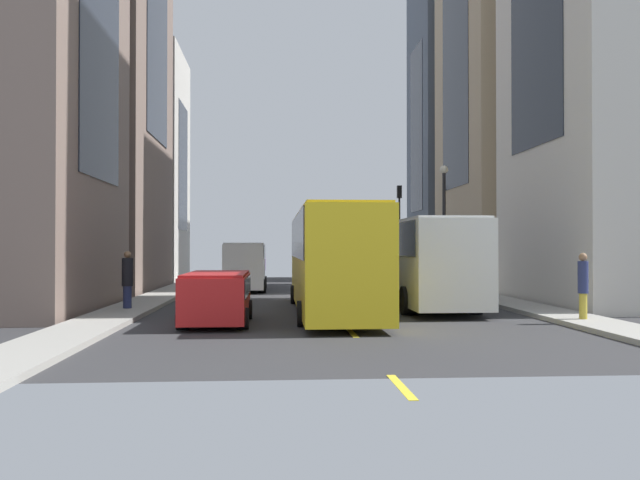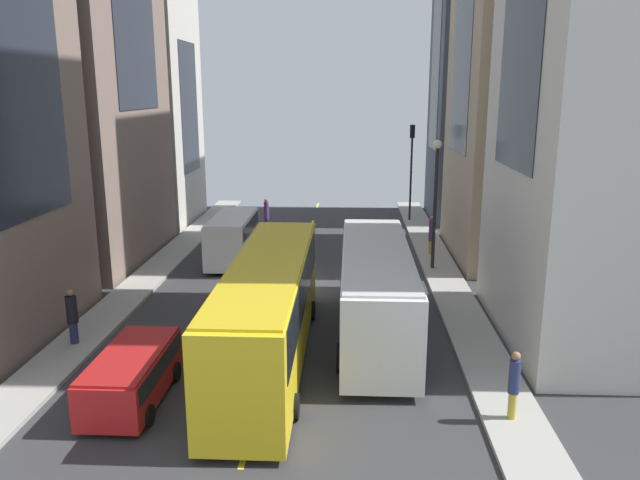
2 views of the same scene
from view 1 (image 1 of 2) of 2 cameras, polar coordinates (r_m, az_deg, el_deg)
ground_plane at (r=32.01m, az=-0.18°, el=-4.84°), size 40.58×40.58×0.00m
sidewalk_west at (r=33.31m, az=12.63°, el=-4.53°), size 1.82×44.00×0.15m
sidewalk_east at (r=32.37m, az=-13.37°, el=-4.64°), size 1.82×44.00×0.15m
lane_stripe_0 at (r=52.95m, az=-1.68°, el=-3.19°), size 0.16×2.00×0.01m
lane_stripe_1 at (r=45.96m, az=-1.33°, el=-3.57°), size 0.16×2.00×0.01m
lane_stripe_2 at (r=38.98m, az=-0.86°, el=-4.09°), size 0.16×2.00×0.01m
lane_stripe_3 at (r=32.01m, az=-0.18°, el=-4.83°), size 0.16×2.00×0.01m
lane_stripe_4 at (r=25.05m, az=0.89°, el=-5.98°), size 0.16×2.00×0.01m
lane_stripe_5 at (r=18.13m, az=2.78°, el=-8.02°), size 0.16×2.00×0.01m
lane_stripe_6 at (r=11.30m, az=7.04°, el=-12.49°), size 0.16×2.00×0.01m
building_west_0 at (r=51.28m, az=12.37°, el=9.33°), size 7.32×7.31×22.44m
building_west_1 at (r=41.73m, az=15.78°, el=14.21°), size 6.18×9.81×26.06m
building_east_0 at (r=47.72m, az=-15.86°, el=6.10°), size 6.87×7.83×15.88m
city_bus_white at (r=26.63m, az=8.57°, el=-1.35°), size 2.81×11.35×3.35m
streetcar_yellow at (r=23.45m, az=0.97°, el=-1.16°), size 2.70×12.81×3.59m
delivery_van_white at (r=35.68m, az=-6.49°, el=-1.98°), size 2.25×5.55×2.58m
car_red_0 at (r=20.33m, az=-8.89°, el=-4.61°), size 2.03×4.48×1.57m
pedestrian_crossing_near at (r=21.65m, az=21.81°, el=-3.49°), size 0.31×0.31×2.02m
pedestrian_crossing_mid at (r=43.20m, az=-4.96°, el=-2.17°), size 0.33×0.33×2.23m
pedestrian_walking_far at (r=38.58m, az=10.02°, el=-2.15°), size 0.30×0.30×2.20m
pedestrian_waiting_curb at (r=24.68m, az=-16.33°, el=-3.19°), size 0.40×0.40×2.05m
traffic_light_near_corner at (r=47.77m, az=6.88°, el=2.20°), size 0.32×0.44×6.66m
streetlamp_near at (r=35.92m, az=10.69°, el=2.37°), size 0.44×0.44×6.60m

